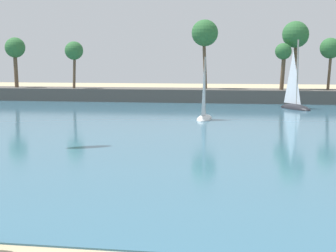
# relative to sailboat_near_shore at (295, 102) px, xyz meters

# --- Properties ---
(sea) EXTENTS (220.00, 99.55, 0.06)m
(sea) POSITION_rel_sailboat_near_shore_xyz_m (-7.35, -0.01, -0.79)
(sea) COLOR #386B84
(sea) RESTS_ON ground
(palm_headland) EXTENTS (88.91, 7.21, 13.42)m
(palm_headland) POSITION_rel_sailboat_near_shore_xyz_m (-2.51, 9.81, 2.86)
(palm_headland) COLOR #514C47
(palm_headland) RESTS_ON ground
(sailboat_near_shore) EXTENTS (4.30, 5.98, 8.47)m
(sailboat_near_shore) POSITION_rel_sailboat_near_shore_xyz_m (0.00, 0.00, 0.00)
(sailboat_near_shore) COLOR black
(sailboat_near_shore) RESTS_ON sea
(sailboat_mid_bay) EXTENTS (1.51, 4.41, 6.31)m
(sailboat_mid_bay) POSITION_rel_sailboat_near_shore_xyz_m (-9.02, -13.42, -0.20)
(sailboat_mid_bay) COLOR white
(sailboat_mid_bay) RESTS_ON sea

